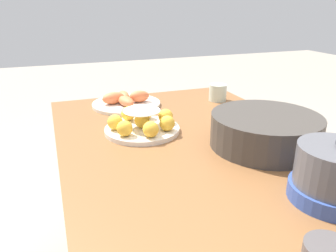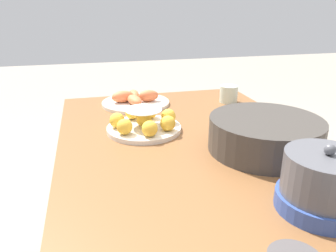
% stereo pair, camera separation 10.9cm
% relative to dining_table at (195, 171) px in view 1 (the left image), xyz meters
% --- Properties ---
extents(dining_table, '(1.29, 0.85, 0.74)m').
position_rel_dining_table_xyz_m(dining_table, '(0.00, 0.00, 0.00)').
color(dining_table, brown).
rests_on(dining_table, ground_plane).
extents(cake_plate, '(0.26, 0.26, 0.09)m').
position_rel_dining_table_xyz_m(cake_plate, '(-0.15, -0.14, 0.14)').
color(cake_plate, silver).
rests_on(cake_plate, dining_table).
extents(serving_bowl, '(0.34, 0.34, 0.10)m').
position_rel_dining_table_xyz_m(serving_bowl, '(0.09, 0.19, 0.16)').
color(serving_bowl, '#3D3833').
rests_on(serving_bowl, dining_table).
extents(seafood_platter, '(0.30, 0.30, 0.07)m').
position_rel_dining_table_xyz_m(seafood_platter, '(-0.48, -0.12, 0.12)').
color(seafood_platter, silver).
rests_on(seafood_platter, dining_table).
extents(cup_far, '(0.08, 0.08, 0.08)m').
position_rel_dining_table_xyz_m(cup_far, '(-0.41, 0.30, 0.14)').
color(cup_far, beige).
rests_on(cup_far, dining_table).
extents(warming_pot, '(0.19, 0.19, 0.16)m').
position_rel_dining_table_xyz_m(warming_pot, '(0.40, 0.15, 0.17)').
color(warming_pot, '#334C99').
rests_on(warming_pot, dining_table).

